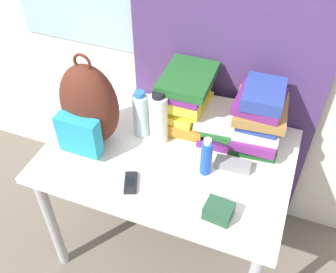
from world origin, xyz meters
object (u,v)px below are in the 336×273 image
backpack (89,108)px  sunscreen_bottle (206,157)px  book_stack_center (223,123)px  sunglasses_case (233,164)px  book_stack_right (259,117)px  cell_phone (131,183)px  camera_pouch (219,211)px  sports_bottle (158,119)px  book_stack_left (187,99)px  water_bottle (141,115)px

backpack → sunscreen_bottle: size_ratio=2.38×
book_stack_center → sunglasses_case: book_stack_center is taller
backpack → book_stack_right: backpack is taller
backpack → sunscreen_bottle: bearing=-0.2°
book_stack_center → book_stack_right: 0.17m
cell_phone → book_stack_center: bearing=58.5°
backpack → camera_pouch: backpack is taller
sunscreen_bottle → camera_pouch: (0.11, -0.20, -0.06)m
backpack → book_stack_right: bearing=20.5°
book_stack_center → sunglasses_case: (0.10, -0.20, -0.04)m
book_stack_right → sports_bottle: (-0.41, -0.14, -0.02)m
sunscreen_bottle → sunglasses_case: size_ratio=1.22×
book_stack_left → camera_pouch: bearing=-57.9°
backpack → sports_bottle: 0.30m
sports_bottle → camera_pouch: (0.36, -0.31, -0.09)m
sports_bottle → cell_phone: size_ratio=2.20×
book_stack_right → sunglasses_case: book_stack_right is taller
water_bottle → sunscreen_bottle: water_bottle is taller
book_stack_right → camera_pouch: (-0.04, -0.45, -0.11)m
water_bottle → cell_phone: (0.08, -0.29, -0.10)m
sunglasses_case → book_stack_center: bearing=116.6°
book_stack_right → backpack: bearing=-159.5°
book_stack_left → book_stack_center: size_ratio=0.99×
book_stack_right → water_bottle: (-0.50, -0.13, -0.03)m
cell_phone → camera_pouch: camera_pouch is taller
camera_pouch → sunscreen_bottle: bearing=119.7°
sports_bottle → sunscreen_bottle: 0.28m
book_stack_right → book_stack_left: bearing=179.4°
book_stack_center → sunscreen_bottle: sunscreen_bottle is taller
camera_pouch → cell_phone: bearing=176.4°
sunscreen_bottle → book_stack_right: bearing=58.8°
book_stack_left → book_stack_right: (0.33, -0.00, -0.00)m
backpack → sports_bottle: (0.27, 0.11, -0.06)m
backpack → sunscreen_bottle: (0.53, -0.00, -0.10)m
book_stack_center → cell_phone: book_stack_center is taller
water_bottle → sunglasses_case: (0.44, -0.06, -0.09)m
water_bottle → sunglasses_case: size_ratio=1.55×
sunscreen_bottle → cell_phone: sunscreen_bottle is taller
book_stack_center → sports_bottle: bearing=-149.9°
book_stack_left → sunscreen_bottle: (0.17, -0.26, -0.06)m
water_bottle → cell_phone: bearing=-74.6°
cell_phone → backpack: bearing=146.6°
backpack → sports_bottle: bearing=21.9°
book_stack_left → camera_pouch: book_stack_left is taller
backpack → book_stack_left: backpack is taller
camera_pouch → sunglasses_case: bearing=92.1°
sports_bottle → cell_phone: bearing=-91.8°
backpack → water_bottle: size_ratio=1.88×
backpack → water_bottle: backpack is taller
book_stack_right → camera_pouch: book_stack_right is taller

